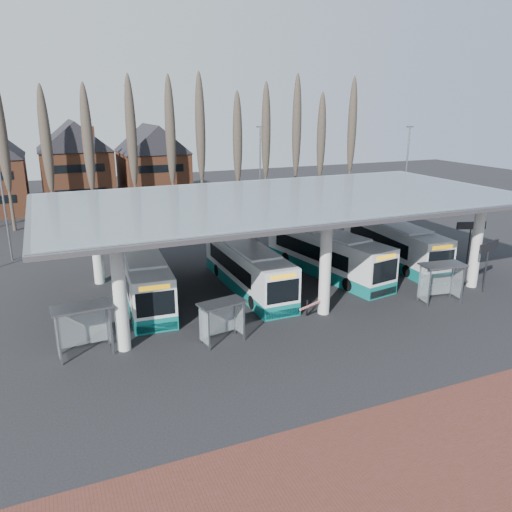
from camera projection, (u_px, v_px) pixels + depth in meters
name	position (u px, v px, depth m)	size (l,w,h in m)	color
ground	(346.00, 329.00, 28.43)	(140.00, 140.00, 0.00)	black
station_canopy	(285.00, 206.00, 33.81)	(32.00, 16.00, 6.34)	silver
poplar_row	(185.00, 138.00, 54.90)	(45.10, 1.10, 14.50)	#473D33
townhouse_row	(33.00, 160.00, 59.48)	(36.80, 10.30, 12.25)	brown
lamp_post_a	(3.00, 196.00, 39.46)	(0.80, 0.16, 10.17)	slate
lamp_post_b	(260.00, 174.00, 52.00)	(0.80, 0.16, 10.17)	slate
lamp_post_c	(406.00, 174.00, 51.98)	(0.80, 0.16, 10.17)	slate
bus_0	(143.00, 276.00, 32.72)	(3.21, 11.57, 3.18)	silver
bus_1	(247.00, 268.00, 34.39)	(2.45, 11.24, 3.12)	silver
bus_2	(326.00, 253.00, 37.48)	(4.41, 12.11, 3.29)	silver
bus_3	(392.00, 243.00, 40.31)	(3.29, 11.80, 3.24)	silver
shelter_0	(82.00, 319.00, 25.07)	(2.97, 1.61, 2.69)	gray
shelter_1	(221.00, 312.00, 26.51)	(2.66, 1.66, 2.30)	gray
shelter_2	(440.00, 274.00, 31.84)	(2.98, 1.79, 2.61)	gray
info_sign_0	(488.00, 250.00, 33.20)	(2.32, 0.80, 3.54)	black
info_sign_1	(471.00, 229.00, 39.04)	(2.28, 0.84, 3.51)	black
barrier	(310.00, 306.00, 29.66)	(1.93, 0.93, 1.02)	black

